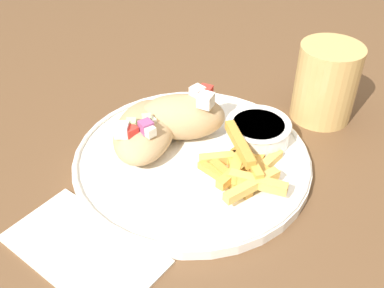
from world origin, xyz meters
name	(u,v)px	position (x,y,z in m)	size (l,w,h in m)	color
table	(191,181)	(0.00, 0.00, 0.72)	(1.57, 1.57, 0.78)	brown
napkin	(84,250)	(0.05, -0.20, 0.78)	(0.19, 0.13, 0.00)	silver
plate	(192,159)	(0.03, -0.02, 0.79)	(0.30, 0.30, 0.02)	white
pita_sandwich_near	(144,131)	(-0.03, -0.05, 0.81)	(0.14, 0.15, 0.06)	tan
pita_sandwich_far	(181,117)	(-0.02, 0.00, 0.82)	(0.13, 0.13, 0.07)	tan
fries_pile	(243,169)	(0.09, 0.00, 0.80)	(0.12, 0.12, 0.04)	gold
sauce_ramekin	(258,130)	(0.06, 0.07, 0.81)	(0.09, 0.09, 0.03)	white
water_glass	(325,86)	(0.07, 0.20, 0.83)	(0.09, 0.09, 0.11)	tan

